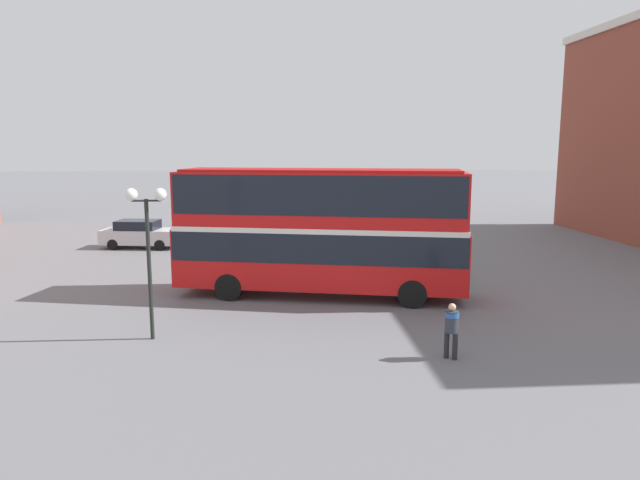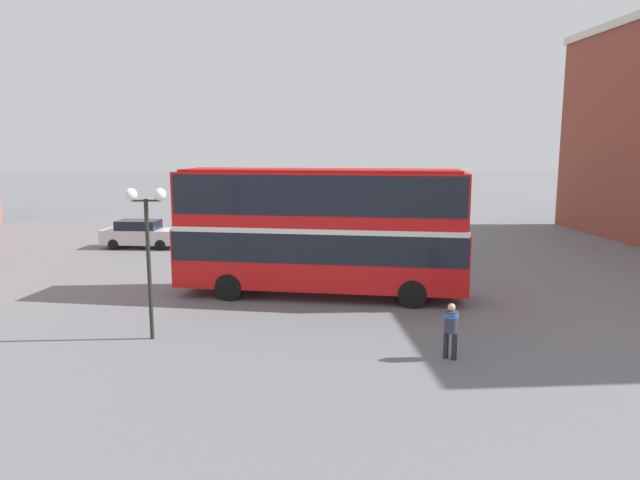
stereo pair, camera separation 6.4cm
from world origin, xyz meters
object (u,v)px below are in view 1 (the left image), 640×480
at_px(pedestrian_foreground, 452,325).
at_px(parked_car_side_street, 231,219).
at_px(street_lamp_twin_globe, 147,222).
at_px(double_decker_bus, 320,225).
at_px(parked_car_kerb_far, 330,233).
at_px(parked_car_kerb_near, 141,234).

distance_m(pedestrian_foreground, parked_car_side_street, 26.51).
bearing_deg(street_lamp_twin_globe, double_decker_bus, 40.30).
height_order(pedestrian_foreground, parked_car_side_street, parked_car_side_street).
bearing_deg(pedestrian_foreground, double_decker_bus, -120.37).
bearing_deg(parked_car_side_street, pedestrian_foreground, -69.27).
height_order(parked_car_kerb_far, parked_car_side_street, parked_car_side_street).
bearing_deg(parked_car_kerb_near, parked_car_kerb_far, 7.50).
bearing_deg(parked_car_kerb_near, parked_car_side_street, 62.87).
xyz_separation_m(double_decker_bus, pedestrian_foreground, (3.10, -7.01, -1.88)).
xyz_separation_m(double_decker_bus, parked_car_kerb_far, (1.51, 11.48, -2.08)).
height_order(double_decker_bus, parked_car_kerb_near, double_decker_bus).
bearing_deg(pedestrian_foreground, parked_car_kerb_far, -139.29).
distance_m(pedestrian_foreground, street_lamp_twin_globe, 9.31).
relative_size(double_decker_bus, parked_car_kerb_near, 2.47).
bearing_deg(double_decker_bus, street_lamp_twin_globe, -126.87).
distance_m(double_decker_bus, parked_car_side_street, 19.01).
bearing_deg(street_lamp_twin_globe, pedestrian_foreground, -15.17).
relative_size(parked_car_side_street, street_lamp_twin_globe, 0.98).
distance_m(parked_car_kerb_near, parked_car_side_street, 8.10).
xyz_separation_m(double_decker_bus, street_lamp_twin_globe, (-5.52, -4.68, 0.76)).
distance_m(double_decker_bus, pedestrian_foreground, 7.90).
height_order(parked_car_kerb_near, street_lamp_twin_globe, street_lamp_twin_globe).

